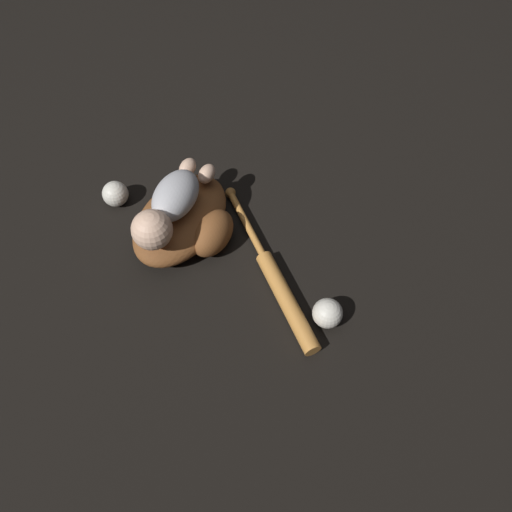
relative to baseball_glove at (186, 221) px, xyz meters
name	(u,v)px	position (x,y,z in m)	size (l,w,h in m)	color
ground_plane	(186,237)	(0.02, 0.00, -0.05)	(6.00, 6.00, 0.00)	black
baseball_glove	(186,221)	(0.00, 0.00, 0.00)	(0.39, 0.32, 0.11)	brown
baby_figure	(169,205)	(0.03, -0.02, 0.10)	(0.34, 0.16, 0.10)	#B2B2B7
baseball_bat	(278,284)	(0.13, 0.29, -0.03)	(0.48, 0.35, 0.04)	#C6843D
baseball	(327,313)	(0.20, 0.42, -0.02)	(0.08, 0.08, 0.08)	silver
baseball_spare	(115,194)	(-0.07, -0.24, -0.02)	(0.08, 0.08, 0.08)	silver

